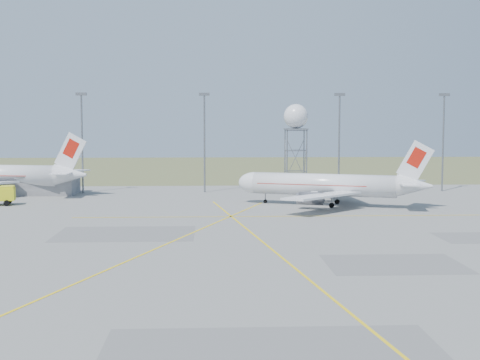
{
  "coord_description": "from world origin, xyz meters",
  "views": [
    {
      "loc": [
        -8.99,
        -71.92,
        14.66
      ],
      "look_at": [
        -3.86,
        40.0,
        4.8
      ],
      "focal_mm": 50.0,
      "sensor_mm": 36.0,
      "label": 1
    }
  ],
  "objects": [
    {
      "name": "building_grey",
      "position": [
        -45.0,
        64.0,
        1.97
      ],
      "size": [
        19.0,
        10.0,
        3.9
      ],
      "color": "gray",
      "rests_on": "ground"
    },
    {
      "name": "radar_tower",
      "position": [
        8.87,
        65.57,
        10.22
      ],
      "size": [
        5.03,
        5.03,
        18.21
      ],
      "color": "slate",
      "rests_on": "ground"
    },
    {
      "name": "mast_a",
      "position": [
        -35.0,
        66.0,
        12.07
      ],
      "size": [
        2.2,
        0.5,
        20.5
      ],
      "color": "slate",
      "rests_on": "ground"
    },
    {
      "name": "grass_strip",
      "position": [
        0.0,
        140.0,
        0.01
      ],
      "size": [
        400.0,
        120.0,
        0.03
      ],
      "primitive_type": "cube",
      "color": "#535D33",
      "rests_on": "ground"
    },
    {
      "name": "mast_b",
      "position": [
        -10.0,
        66.0,
        12.07
      ],
      "size": [
        2.2,
        0.5,
        20.5
      ],
      "color": "slate",
      "rests_on": "ground"
    },
    {
      "name": "mast_c",
      "position": [
        18.0,
        66.0,
        12.07
      ],
      "size": [
        2.2,
        0.5,
        20.5
      ],
      "color": "slate",
      "rests_on": "ground"
    },
    {
      "name": "ground",
      "position": [
        0.0,
        0.0,
        0.0
      ],
      "size": [
        400.0,
        400.0,
        0.0
      ],
      "primitive_type": "plane",
      "color": "gray",
      "rests_on": "ground"
    },
    {
      "name": "mast_d",
      "position": [
        40.0,
        66.0,
        12.07
      ],
      "size": [
        2.2,
        0.5,
        20.5
      ],
      "color": "slate",
      "rests_on": "ground"
    },
    {
      "name": "airliner_main",
      "position": [
        11.44,
        42.78,
        3.55
      ],
      "size": [
        32.97,
        30.96,
        11.59
      ],
      "rotation": [
        0.0,
        0.0,
        2.78
      ],
      "color": "silver",
      "rests_on": "ground"
    }
  ]
}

